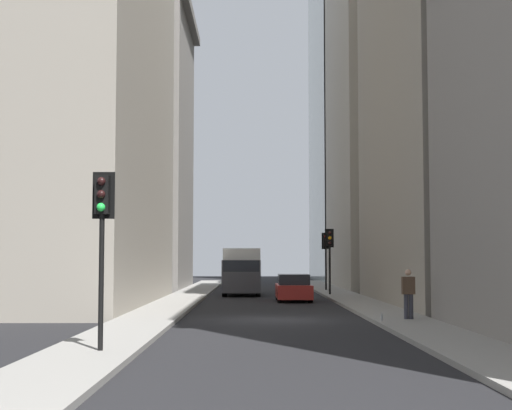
% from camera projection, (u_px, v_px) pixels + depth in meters
% --- Properties ---
extents(ground_plane, '(135.00, 135.00, 0.00)m').
position_uv_depth(ground_plane, '(273.00, 320.00, 28.19)').
color(ground_plane, black).
extents(sidewalk_right, '(90.00, 2.20, 0.14)m').
position_uv_depth(sidewalk_right, '(150.00, 318.00, 28.18)').
color(sidewalk_right, gray).
rests_on(sidewalk_right, ground_plane).
extents(sidewalk_left, '(90.00, 2.20, 0.14)m').
position_uv_depth(sidewalk_left, '(395.00, 318.00, 28.22)').
color(sidewalk_left, gray).
rests_on(sidewalk_left, ground_plane).
extents(building_left_far, '(17.40, 10.00, 26.87)m').
position_uv_depth(building_left_far, '(400.00, 113.00, 59.09)').
color(building_left_far, '#A8A091').
rests_on(building_left_far, ground_plane).
extents(building_right_far, '(12.65, 10.50, 22.62)m').
position_uv_depth(building_right_far, '(120.00, 135.00, 56.87)').
color(building_right_far, gray).
rests_on(building_right_far, ground_plane).
extents(delivery_truck, '(6.46, 2.25, 2.84)m').
position_uv_depth(delivery_truck, '(242.00, 271.00, 47.22)').
color(delivery_truck, silver).
rests_on(delivery_truck, ground_plane).
extents(sedan_red, '(4.30, 1.78, 1.42)m').
position_uv_depth(sedan_red, '(293.00, 289.00, 40.25)').
color(sedan_red, maroon).
rests_on(sedan_red, ground_plane).
extents(traffic_light_foreground, '(0.43, 0.52, 4.13)m').
position_uv_depth(traffic_light_foreground, '(102.00, 218.00, 17.81)').
color(traffic_light_foreground, black).
rests_on(traffic_light_foreground, sidewalk_right).
extents(traffic_light_midblock, '(0.43, 0.52, 3.82)m').
position_uv_depth(traffic_light_midblock, '(326.00, 248.00, 51.66)').
color(traffic_light_midblock, black).
rests_on(traffic_light_midblock, sidewalk_left).
extents(traffic_light_far_junction, '(0.43, 0.52, 3.85)m').
position_uv_depth(traffic_light_far_junction, '(330.00, 246.00, 45.29)').
color(traffic_light_far_junction, black).
rests_on(traffic_light_far_junction, sidewalk_left).
extents(pedestrian, '(0.26, 0.44, 1.73)m').
position_uv_depth(pedestrian, '(408.00, 292.00, 26.75)').
color(pedestrian, '#33333D').
rests_on(pedestrian, sidewalk_left).
extents(discarded_bottle, '(0.07, 0.07, 0.27)m').
position_uv_depth(discarded_bottle, '(382.00, 317.00, 26.05)').
color(discarded_bottle, '#999EA3').
rests_on(discarded_bottle, sidewalk_left).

